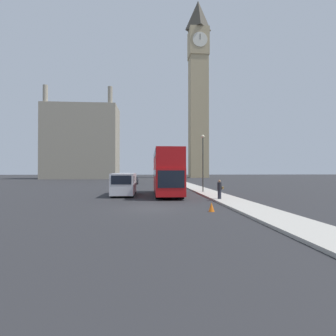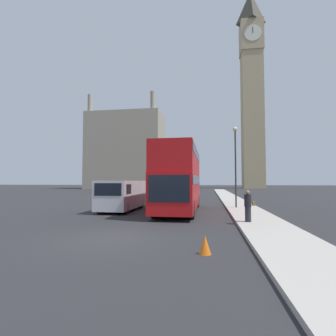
% 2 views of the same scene
% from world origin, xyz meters
% --- Properties ---
extents(ground_plane, '(300.00, 300.00, 0.00)m').
position_xyz_m(ground_plane, '(0.00, 0.00, 0.00)').
color(ground_plane, '#28282B').
extents(sidewalk_strip, '(2.52, 120.00, 0.15)m').
position_xyz_m(sidewalk_strip, '(6.26, 0.00, 0.07)').
color(sidewalk_strip, '#ADA89E').
rests_on(sidewalk_strip, ground_plane).
extents(clock_tower, '(6.91, 7.08, 64.37)m').
position_xyz_m(clock_tower, '(17.57, 76.10, 33.05)').
color(clock_tower, tan).
rests_on(clock_tower, ground_plane).
extents(building_block_distant, '(22.08, 11.58, 27.58)m').
position_xyz_m(building_block_distant, '(-21.18, 66.35, 11.35)').
color(building_block_distant, '#9E937F').
rests_on(building_block_distant, ground_plane).
extents(red_double_decker_bus, '(2.53, 10.30, 4.48)m').
position_xyz_m(red_double_decker_bus, '(1.57, 9.04, 2.50)').
color(red_double_decker_bus, '#B71114').
rests_on(red_double_decker_bus, ground_plane).
extents(white_van, '(2.16, 5.82, 2.21)m').
position_xyz_m(white_van, '(-2.70, 9.00, 1.20)').
color(white_van, silver).
rests_on(white_van, ground_plane).
extents(pedestrian, '(0.51, 0.35, 1.56)m').
position_xyz_m(pedestrian, '(5.59, 3.90, 0.93)').
color(pedestrian, '#23232D').
rests_on(pedestrian, sidewalk_strip).
extents(street_lamp, '(0.36, 0.36, 6.31)m').
position_xyz_m(street_lamp, '(5.74, 11.29, 4.24)').
color(street_lamp, '#2D332D').
rests_on(street_lamp, sidewalk_strip).
extents(parked_sedan, '(1.84, 4.34, 1.39)m').
position_xyz_m(parked_sedan, '(-3.19, 31.67, 0.64)').
color(parked_sedan, black).
rests_on(parked_sedan, ground_plane).
extents(traffic_cone, '(0.36, 0.36, 0.55)m').
position_xyz_m(traffic_cone, '(3.53, -1.76, 0.28)').
color(traffic_cone, orange).
rests_on(traffic_cone, ground_plane).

